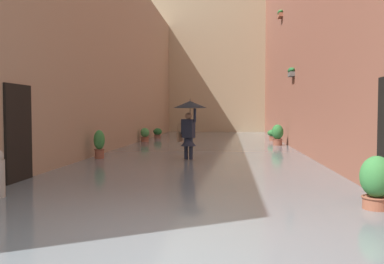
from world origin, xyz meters
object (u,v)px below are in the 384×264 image
Objects in this scene: potted_plant_near_right at (99,145)px; potted_plant_near_left at (273,135)px; potted_plant_mid_left at (278,135)px; potted_plant_far_left at (377,184)px; potted_plant_mid_right at (145,135)px; potted_plant_far_right at (158,133)px; person_wading at (189,117)px.

potted_plant_near_left is at bearing -126.15° from potted_plant_near_right.
potted_plant_near_right is at bearing 42.89° from potted_plant_mid_left.
potted_plant_far_left is 0.91× the size of potted_plant_near_right.
potted_plant_mid_left reaches higher than potted_plant_mid_right.
potted_plant_mid_right reaches higher than potted_plant_far_right.
potted_plant_mid_left is (-6.43, 1.72, 0.15)m from potted_plant_mid_right.
person_wading is 2.92× the size of potted_plant_near_left.
potted_plant_far_left is 0.89× the size of potted_plant_mid_left.
potted_plant_far_left is (-6.37, 17.09, 0.12)m from potted_plant_far_right.
potted_plant_mid_left is (-6.27, 4.59, 0.19)m from potted_plant_far_right.
potted_plant_near_left reaches higher than potted_plant_far_right.
potted_plant_near_right reaches higher than potted_plant_mid_right.
potted_plant_mid_right is at bearing 10.76° from potted_plant_near_left.
person_wading is 2.52× the size of potted_plant_mid_right.
person_wading is at bearing -61.58° from potted_plant_far_left.
potted_plant_far_left is at bearing 90.45° from potted_plant_mid_left.
person_wading is 10.98m from potted_plant_far_right.
potted_plant_near_right is (6.38, 5.92, -0.02)m from potted_plant_mid_left.
potted_plant_mid_right is 7.65m from potted_plant_near_right.
person_wading is 1.99× the size of potted_plant_near_right.
potted_plant_far_right is 7.77m from potted_plant_mid_left.
potted_plant_far_right is at bearing -36.17° from potted_plant_mid_left.
potted_plant_mid_left is (0.10, -12.50, 0.07)m from potted_plant_far_left.
potted_plant_far_right is at bearing -14.19° from potted_plant_near_left.
potted_plant_far_right is (-0.16, -2.86, -0.04)m from potted_plant_mid_right.
potted_plant_far_left is at bearing 134.55° from potted_plant_near_right.
person_wading reaches higher than potted_plant_mid_left.
potted_plant_near_right is at bearing -45.45° from potted_plant_far_left.
potted_plant_mid_left reaches higher than potted_plant_near_right.
potted_plant_near_left is at bearing -90.08° from potted_plant_far_left.
person_wading reaches higher than potted_plant_near_right.
potted_plant_far_left reaches higher than potted_plant_near_left.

